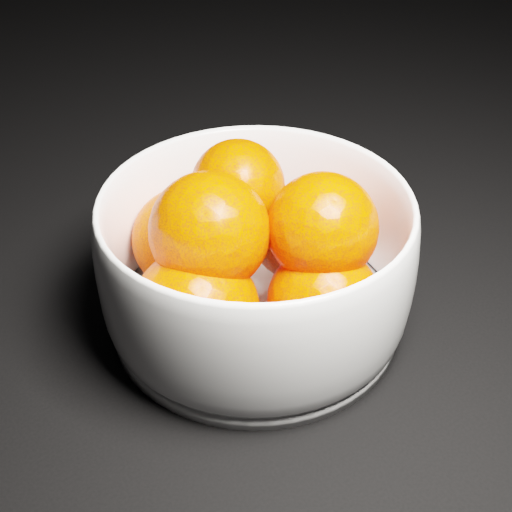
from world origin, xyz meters
TOP-DOWN VIEW (x-y plane):
  - ground at (0.00, 0.00)m, footprint 3.00×3.00m
  - bowl at (-0.25, -0.25)m, footprint 0.21×0.21m
  - orange_pile at (-0.26, -0.25)m, footprint 0.18×0.18m

SIDE VIEW (x-z plane):
  - ground at x=0.00m, z-range 0.00..0.00m
  - bowl at x=-0.25m, z-range 0.00..0.10m
  - orange_pile at x=-0.26m, z-range 0.00..0.13m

